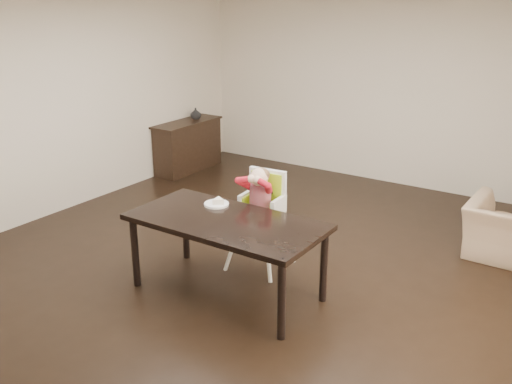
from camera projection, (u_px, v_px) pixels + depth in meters
ground at (252, 267)px, 5.92m from camera, size 7.00×7.00×0.00m
room_walls at (251, 88)px, 5.31m from camera, size 6.02×7.02×2.71m
dining_table at (226, 227)px, 5.21m from camera, size 1.80×0.90×0.75m
high_chair at (261, 197)px, 5.73m from camera, size 0.48×0.48×1.07m
plate at (217, 203)px, 5.52m from camera, size 0.28×0.28×0.07m
sideboard at (188, 146)px, 9.05m from camera, size 0.44×1.26×0.79m
vase at (196, 114)px, 9.07m from camera, size 0.21×0.21×0.17m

